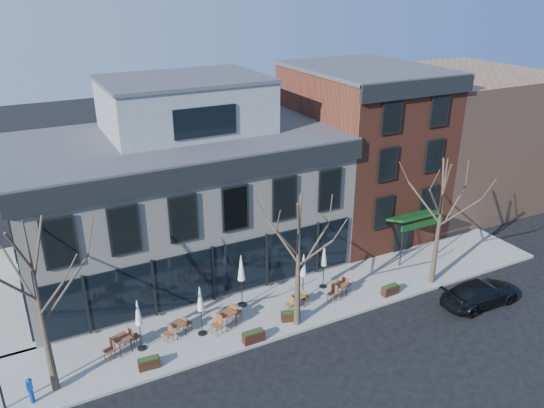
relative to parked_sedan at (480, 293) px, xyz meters
name	(u,v)px	position (x,y,z in m)	size (l,w,h in m)	color
ground	(214,303)	(-12.82, 6.68, -0.67)	(120.00, 120.00, 0.00)	black
sidewalk_front	(285,306)	(-9.57, 4.53, -0.60)	(33.50, 4.70, 0.15)	gray
corner_building	(180,192)	(-12.75, 11.75, 4.05)	(18.39, 10.39, 11.10)	beige
red_brick_building	(361,149)	(0.18, 11.66, 4.97)	(8.20, 11.78, 11.18)	brown
bg_building	(457,136)	(10.18, 12.68, 4.33)	(12.00, 12.00, 10.00)	#8C664C
tree_corner	(40,307)	(-21.31, 3.48, 3.58)	(3.93, 3.98, 7.92)	#382B21
tree_mid	(298,261)	(-9.81, 2.78, 3.12)	(3.50, 3.55, 7.04)	#382B21
tree_right	(440,221)	(-0.81, 2.78, 3.35)	(3.72, 3.77, 7.48)	#382B21
parked_sedan	(480,293)	(0.00, 0.00, 0.00)	(1.88, 4.62, 1.34)	black
call_box	(30,390)	(-22.27, 3.02, 0.15)	(0.25, 0.25, 1.27)	#0C3AA0
cafe_set_0	(122,343)	(-18.21, 4.59, -0.01)	(1.92, 1.09, 0.99)	brown
cafe_set_1	(178,328)	(-15.50, 4.59, -0.08)	(1.64, 0.95, 0.85)	brown
cafe_set_2	(227,318)	(-13.10, 4.15, 0.01)	(1.99, 1.22, 1.03)	brown
cafe_set_3	(297,300)	(-9.07, 4.05, -0.09)	(1.65, 0.77, 0.85)	brown
cafe_set_5	(340,289)	(-6.48, 3.91, -0.03)	(1.86, 1.08, 0.96)	brown
umbrella_0	(138,315)	(-17.36, 4.40, 1.38)	(0.43, 0.43, 2.69)	black
umbrella_1	(200,301)	(-14.41, 4.18, 1.39)	(0.43, 0.43, 2.70)	black
umbrella_2	(241,271)	(-11.63, 5.57, 1.62)	(0.48, 0.48, 3.03)	black
umbrella_3	(303,268)	(-8.39, 4.66, 1.41)	(0.44, 0.44, 2.74)	black
umbrella_4	(324,258)	(-6.76, 5.16, 1.38)	(0.43, 0.43, 2.69)	black
planter_0	(149,363)	(-17.40, 2.91, -0.25)	(0.99, 0.46, 0.54)	black
planter_1	(254,336)	(-12.40, 2.48, -0.22)	(1.07, 0.43, 0.60)	black
planter_2	(290,316)	(-9.98, 3.18, -0.25)	(1.03, 0.65, 0.54)	black
planter_3	(390,290)	(-3.84, 2.80, -0.24)	(1.03, 0.46, 0.57)	black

